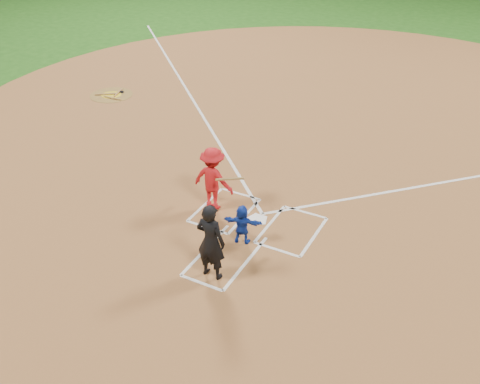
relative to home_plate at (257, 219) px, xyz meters
The scene contains 13 objects.
ground 0.02m from the home_plate, ahead, with size 120.00×120.00×0.00m, color #1E5114.
home_plate_dirt 6.00m from the home_plate, 90.00° to the left, with size 28.00×28.00×0.01m, color brown.
home_plate is the anchor object (origin of this frame).
on_deck_circle 10.42m from the home_plate, 150.64° to the left, with size 1.70×1.70×0.01m, color brown.
on_deck_logo 10.42m from the home_plate, 150.64° to the left, with size 0.80×0.80×0.00m, color gold.
on_deck_bat_a 10.42m from the home_plate, 149.04° to the left, with size 0.06×0.06×0.84m, color #A16B3B.
on_deck_bat_b 10.55m from the home_plate, 151.65° to the left, with size 0.06×0.06×0.84m, color olive.
on_deck_bat_c 10.01m from the home_plate, 151.30° to the left, with size 0.06×0.06×0.84m, color olive.
bat_weight_donut 10.45m from the home_plate, 148.19° to the left, with size 0.19×0.19×0.05m, color black.
catcher 1.14m from the home_plate, 85.19° to the right, with size 0.96×0.31×1.03m, color #1537B0.
umpire 2.62m from the home_plate, 88.49° to the right, with size 0.69×0.45×1.89m, color black.
chalk_markings 5.29m from the home_plate, 90.00° to the left, with size 28.35×17.32×0.01m.
batter_at_plate 1.57m from the home_plate, behind, with size 1.42×0.87×1.78m.
Camera 1 is at (4.99, -10.37, 8.01)m, focal length 40.00 mm.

